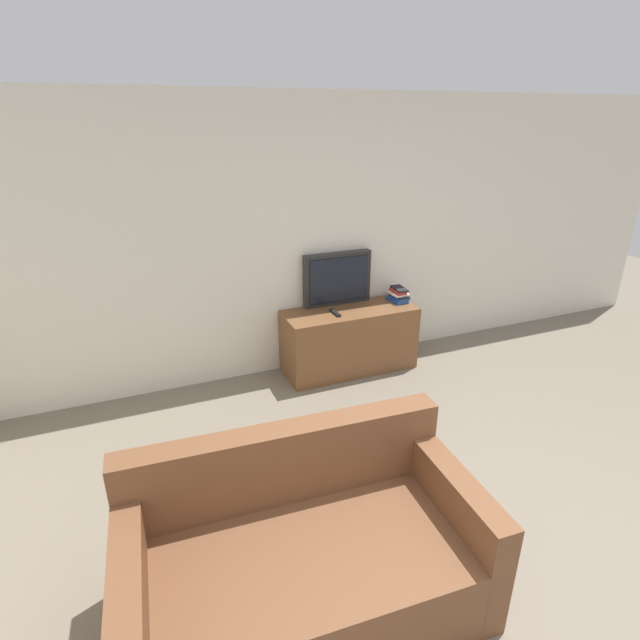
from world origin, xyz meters
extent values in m
plane|color=#756B5B|center=(0.00, 0.00, 0.00)|extent=(14.00, 14.00, 0.00)
cube|color=silver|center=(0.00, 3.03, 1.30)|extent=(9.00, 0.06, 2.60)
cube|color=brown|center=(0.36, 2.73, 0.32)|extent=(1.31, 0.49, 0.64)
cube|color=black|center=(0.31, 2.94, 0.90)|extent=(0.69, 0.08, 0.52)
cube|color=black|center=(0.31, 2.89, 0.90)|extent=(0.61, 0.01, 0.44)
cube|color=brown|center=(-0.99, 0.41, 0.21)|extent=(1.82, 1.02, 0.43)
cube|color=brown|center=(-0.96, 0.79, 0.65)|extent=(1.78, 0.27, 0.44)
cube|color=brown|center=(-1.80, 0.46, 0.33)|extent=(0.20, 0.93, 0.67)
cube|color=brown|center=(-0.17, 0.36, 0.33)|extent=(0.20, 0.93, 0.67)
cube|color=#23478E|center=(0.90, 2.77, 0.66)|extent=(0.16, 0.23, 0.03)
cube|color=#23478E|center=(0.92, 2.76, 0.68)|extent=(0.15, 0.20, 0.02)
cube|color=black|center=(0.93, 2.76, 0.70)|extent=(0.12, 0.21, 0.02)
cube|color=silver|center=(0.92, 2.77, 0.72)|extent=(0.17, 0.20, 0.02)
cube|color=#B72D28|center=(0.91, 2.77, 0.75)|extent=(0.11, 0.18, 0.03)
cube|color=black|center=(0.93, 2.77, 0.77)|extent=(0.13, 0.22, 0.02)
cube|color=black|center=(0.18, 2.69, 0.65)|extent=(0.04, 0.19, 0.02)
camera|label=1|loc=(-1.63, -1.33, 2.40)|focal=28.00mm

